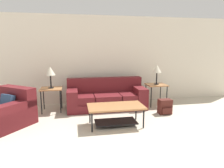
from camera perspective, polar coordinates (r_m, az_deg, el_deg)
name	(u,v)px	position (r m, az deg, el deg)	size (l,w,h in m)	color
wall_back	(108,60)	(6.11, -1.06, 6.88)	(8.68, 0.06, 2.60)	silver
couch	(106,97)	(5.60, -1.66, -3.85)	(2.14, 0.88, 0.82)	maroon
armchair	(5,113)	(4.91, -28.30, -7.31)	(1.39, 1.40, 0.80)	maroon
coffee_table	(116,111)	(4.33, 1.09, -7.65)	(1.20, 0.64, 0.44)	#A87042
side_table_left	(51,91)	(5.47, -16.96, -1.79)	(0.55, 0.51, 0.63)	#A87042
side_table_right	(156,86)	(5.91, 12.54, -0.70)	(0.55, 0.51, 0.63)	#A87042
table_lamp_left	(50,72)	(5.39, -17.23, 3.40)	(0.25, 0.25, 0.56)	black
table_lamp_right	(157,69)	(5.84, 12.73, 4.11)	(0.25, 0.25, 0.56)	black
backpack	(165,107)	(5.30, 14.88, -6.30)	(0.32, 0.29, 0.37)	#4C1E19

